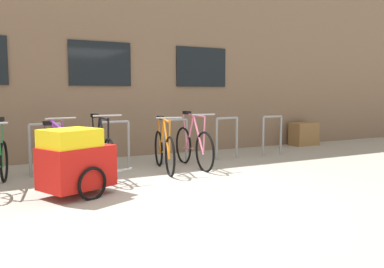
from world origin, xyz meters
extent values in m
plane|color=#9E998E|center=(0.00, 0.00, 0.00)|extent=(42.00, 42.00, 0.00)
cube|color=#7A604C|center=(0.00, 7.14, 2.66)|extent=(28.00, 7.88, 5.33)
cube|color=black|center=(0.00, 3.18, 1.99)|extent=(1.30, 0.04, 0.91)
cube|color=black|center=(2.40, 3.18, 1.99)|extent=(1.30, 0.04, 0.91)
cylinder|color=gray|center=(-1.55, 1.90, 0.43)|extent=(0.05, 0.05, 0.87)
cylinder|color=gray|center=(-1.05, 1.90, 0.43)|extent=(0.05, 0.05, 0.87)
cylinder|color=gray|center=(-1.30, 1.90, 0.87)|extent=(0.50, 0.05, 0.05)
cylinder|color=gray|center=(-0.35, 1.90, 0.43)|extent=(0.05, 0.05, 0.87)
cylinder|color=gray|center=(0.15, 1.90, 0.43)|extent=(0.05, 0.05, 0.87)
cylinder|color=gray|center=(-0.10, 1.90, 0.87)|extent=(0.50, 0.05, 0.05)
cylinder|color=gray|center=(0.85, 1.90, 0.43)|extent=(0.05, 0.05, 0.87)
cylinder|color=gray|center=(1.35, 1.90, 0.43)|extent=(0.05, 0.05, 0.87)
cylinder|color=gray|center=(1.10, 1.90, 0.87)|extent=(0.50, 0.05, 0.05)
cylinder|color=gray|center=(2.05, 1.90, 0.43)|extent=(0.05, 0.05, 0.87)
cylinder|color=gray|center=(2.55, 1.90, 0.43)|extent=(0.05, 0.05, 0.87)
cylinder|color=gray|center=(2.30, 1.90, 0.87)|extent=(0.50, 0.05, 0.05)
cylinder|color=gray|center=(3.25, 1.90, 0.43)|extent=(0.05, 0.05, 0.87)
cylinder|color=gray|center=(3.75, 1.90, 0.43)|extent=(0.05, 0.05, 0.87)
cylinder|color=gray|center=(3.50, 1.90, 0.87)|extent=(0.50, 0.05, 0.05)
torus|color=black|center=(-0.52, 1.83, 0.34)|extent=(0.05, 0.73, 0.73)
torus|color=black|center=(-0.53, 0.80, 0.34)|extent=(0.05, 0.73, 0.73)
cylinder|color=black|center=(-0.53, 1.08, 0.65)|extent=(0.04, 0.50, 0.74)
cylinder|color=black|center=(-0.53, 1.48, 0.63)|extent=(0.04, 0.37, 0.70)
cylinder|color=black|center=(-0.53, 1.25, 0.99)|extent=(0.04, 0.81, 0.07)
cylinder|color=black|center=(-0.53, 1.57, 0.32)|extent=(0.03, 0.52, 0.08)
cylinder|color=black|center=(-0.52, 1.74, 0.66)|extent=(0.03, 0.20, 0.64)
cylinder|color=black|center=(-0.53, 0.82, 0.68)|extent=(0.03, 0.08, 0.67)
cube|color=black|center=(-0.52, 1.65, 1.00)|extent=(0.10, 0.20, 0.06)
cylinder|color=gray|center=(-0.53, 0.85, 1.04)|extent=(0.44, 0.03, 0.03)
torus|color=black|center=(-1.31, 1.87, 0.31)|extent=(0.11, 0.67, 0.67)
torus|color=black|center=(-1.20, 0.86, 0.31)|extent=(0.11, 0.67, 0.67)
cylinder|color=#722D99|center=(-1.23, 1.14, 0.63)|extent=(0.09, 0.49, 0.74)
cylinder|color=#722D99|center=(-1.27, 1.53, 0.57)|extent=(0.08, 0.36, 0.62)
cylinder|color=#722D99|center=(-1.25, 1.30, 0.93)|extent=(0.12, 0.79, 0.16)
cylinder|color=#722D99|center=(-1.28, 1.62, 0.29)|extent=(0.08, 0.51, 0.07)
cylinder|color=#722D99|center=(-1.30, 1.78, 0.59)|extent=(0.05, 0.20, 0.56)
cylinder|color=#722D99|center=(-1.20, 0.89, 0.65)|extent=(0.04, 0.08, 0.68)
cube|color=black|center=(-1.29, 1.69, 0.90)|extent=(0.12, 0.21, 0.06)
cylinder|color=gray|center=(-1.20, 0.91, 1.02)|extent=(0.44, 0.07, 0.03)
torus|color=black|center=(0.74, 1.88, 0.33)|extent=(0.19, 0.69, 0.69)
torus|color=black|center=(0.53, 0.89, 0.33)|extent=(0.19, 0.69, 0.69)
cylinder|color=orange|center=(0.59, 1.16, 0.61)|extent=(0.14, 0.48, 0.69)
cylinder|color=orange|center=(0.67, 1.54, 0.59)|extent=(0.11, 0.36, 0.64)
cylinder|color=orange|center=(0.62, 1.32, 0.92)|extent=(0.20, 0.77, 0.08)
cylinder|color=orange|center=(0.69, 1.63, 0.30)|extent=(0.13, 0.50, 0.07)
cylinder|color=orange|center=(0.72, 1.79, 0.61)|extent=(0.07, 0.20, 0.58)
cylinder|color=orange|center=(0.53, 0.91, 0.64)|extent=(0.04, 0.08, 0.62)
cube|color=black|center=(0.70, 1.70, 0.93)|extent=(0.14, 0.22, 0.06)
cylinder|color=gray|center=(0.54, 0.94, 0.97)|extent=(0.44, 0.12, 0.03)
torus|color=black|center=(1.30, 1.93, 0.35)|extent=(0.09, 0.74, 0.74)
torus|color=black|center=(1.24, 0.96, 0.35)|extent=(0.09, 0.74, 0.74)
cylinder|color=pink|center=(1.25, 1.23, 0.64)|extent=(0.07, 0.47, 0.70)
cylinder|color=pink|center=(1.28, 1.60, 0.64)|extent=(0.06, 0.34, 0.70)
cylinder|color=pink|center=(1.26, 1.38, 0.98)|extent=(0.08, 0.74, 0.04)
cylinder|color=pink|center=(1.28, 1.69, 0.32)|extent=(0.05, 0.49, 0.08)
cylinder|color=pink|center=(1.29, 1.84, 0.66)|extent=(0.04, 0.20, 0.64)
cylinder|color=pink|center=(1.24, 0.99, 0.66)|extent=(0.03, 0.08, 0.63)
cube|color=black|center=(1.29, 1.75, 1.01)|extent=(0.11, 0.21, 0.06)
cylinder|color=gray|center=(1.24, 1.01, 1.01)|extent=(0.44, 0.05, 0.03)
torus|color=black|center=(-1.95, 1.73, 0.31)|extent=(0.16, 0.66, 0.66)
cylinder|color=#1E7238|center=(-2.00, 1.47, 0.29)|extent=(0.12, 0.52, 0.07)
cylinder|color=#1E7238|center=(-1.97, 1.64, 0.64)|extent=(0.06, 0.20, 0.66)
cube|color=black|center=(-1.99, 1.55, 0.99)|extent=(0.14, 0.21, 0.06)
cube|color=red|center=(-1.12, 0.30, 0.39)|extent=(1.07, 0.92, 0.56)
cube|color=yellow|center=(-1.20, 0.26, 0.79)|extent=(0.85, 0.80, 0.24)
torus|color=black|center=(-1.26, 0.60, 0.21)|extent=(0.43, 0.22, 0.45)
torus|color=black|center=(-0.99, 0.00, 0.21)|extent=(0.43, 0.22, 0.45)
cylinder|color=gray|center=(-0.46, 0.60, 0.23)|extent=(0.51, 0.25, 0.03)
cube|color=olive|center=(5.34, 2.85, 0.30)|extent=(0.70, 0.44, 0.60)
camera|label=1|loc=(-2.21, -5.12, 1.38)|focal=37.33mm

